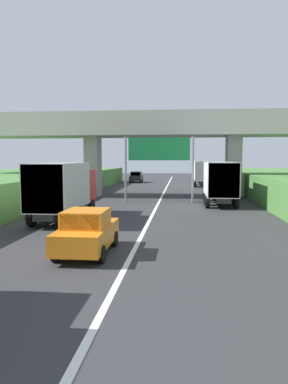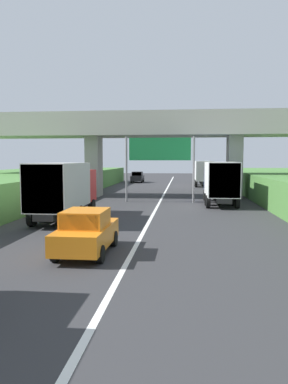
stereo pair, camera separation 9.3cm
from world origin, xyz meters
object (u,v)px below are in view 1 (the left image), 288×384
object	(u,v)px
truck_red	(64,188)
truck_blue	(219,181)
car_orange	(87,232)
car_black	(136,177)
truck_white	(202,172)
overhead_highway_sign	(159,154)

from	to	relation	value
truck_red	truck_blue	bearing A→B (deg)	40.62
truck_blue	truck_red	size ratio (longest dim) A/B	1.00
car_orange	car_black	distance (m)	44.03
truck_white	overhead_highway_sign	bearing A→B (deg)	-103.67
car_orange	overhead_highway_sign	bearing A→B (deg)	84.26
overhead_highway_sign	truck_blue	bearing A→B (deg)	-12.20
truck_red	car_orange	bearing A→B (deg)	-65.86
overhead_highway_sign	truck_blue	world-z (taller)	overhead_highway_sign
truck_blue	truck_red	distance (m)	13.24
truck_white	car_black	xyz separation A→B (m)	(-10.01, 6.93, -1.08)
car_orange	truck_white	bearing A→B (deg)	79.98
overhead_highway_sign	car_orange	distance (m)	17.66
overhead_highway_sign	car_orange	bearing A→B (deg)	-95.74
overhead_highway_sign	car_orange	world-z (taller)	overhead_highway_sign
truck_white	truck_blue	size ratio (longest dim) A/B	1.00
truck_white	car_black	size ratio (longest dim) A/B	1.78
overhead_highway_sign	car_orange	xyz separation A→B (m)	(-1.74, -17.26, -3.28)
truck_white	truck_red	distance (m)	31.02
truck_white	truck_blue	xyz separation A→B (m)	(0.13, -20.76, 0.00)
car_orange	car_black	size ratio (longest dim) A/B	1.00
car_black	car_orange	bearing A→B (deg)	-85.46
truck_blue	truck_red	xyz separation A→B (m)	(-10.05, -8.62, 0.00)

